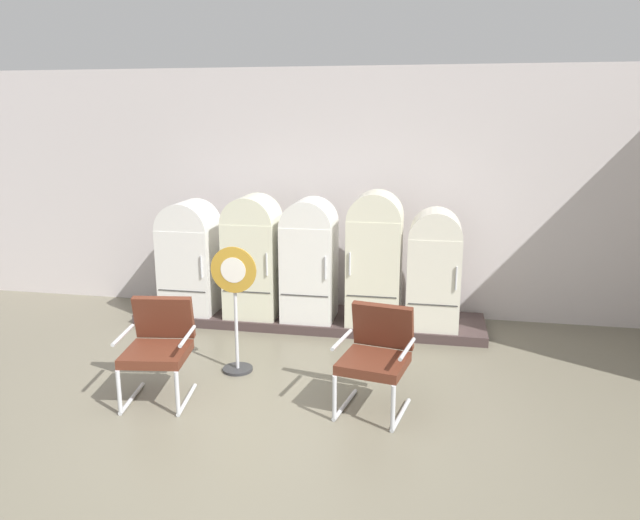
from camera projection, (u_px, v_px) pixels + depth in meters
name	position (u px, v px, depth m)	size (l,w,h in m)	color
ground	(235.00, 445.00, 5.04)	(12.00, 10.00, 0.05)	#716B58
back_wall	(318.00, 192.00, 8.14)	(11.76, 0.12, 3.26)	silver
display_plinth	(309.00, 318.00, 7.91)	(4.50, 0.95, 0.12)	#433432
refrigerator_0	(190.00, 254.00, 7.88)	(0.69, 0.65, 1.46)	white
refrigerator_1	(253.00, 253.00, 7.70)	(0.66, 0.63, 1.56)	beige
refrigerator_2	(309.00, 256.00, 7.57)	(0.64, 0.64, 1.54)	white
refrigerator_3	(375.00, 254.00, 7.40)	(0.65, 0.62, 1.64)	beige
refrigerator_4	(434.00, 266.00, 7.30)	(0.63, 0.63, 1.45)	silver
armchair_left	(159.00, 343.00, 5.73)	(0.71, 0.75, 0.96)	silver
armchair_right	(376.00, 352.00, 5.52)	(0.73, 0.78, 0.96)	silver
sign_stand	(235.00, 310.00, 6.28)	(0.49, 0.32, 1.36)	#2D2D30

